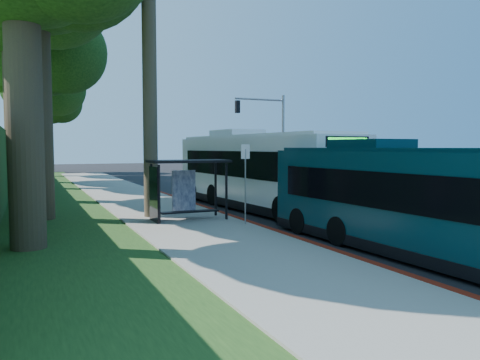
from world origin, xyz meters
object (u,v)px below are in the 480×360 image
teal_bus (412,198)px  pickup (276,185)px  white_bus (256,170)px  bus_shelter (182,178)px

teal_bus → pickup: bearing=74.6°
white_bus → pickup: bearing=45.2°
pickup → teal_bus: bearing=-111.0°
white_bus → teal_bus: white_bus is taller
teal_bus → pickup: 14.61m
bus_shelter → pickup: (7.61, 5.90, -0.99)m
teal_bus → bus_shelter: bearing=115.0°
bus_shelter → white_bus: 5.31m
bus_shelter → teal_bus: 9.28m
bus_shelter → pickup: bearing=37.8°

